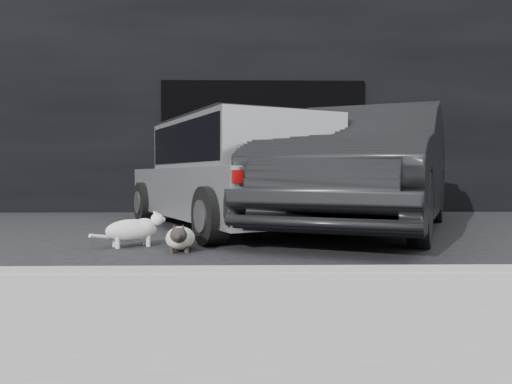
{
  "coord_description": "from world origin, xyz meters",
  "views": [
    {
      "loc": [
        0.65,
        -5.91,
        0.75
      ],
      "look_at": [
        0.76,
        -0.91,
        0.57
      ],
      "focal_mm": 35.0,
      "sensor_mm": 36.0,
      "label": 1
    }
  ],
  "objects_px": {
    "second_car": "(368,167)",
    "cat_white": "(135,229)",
    "silver_hatchback": "(236,169)",
    "cat_siamese": "(180,238)"
  },
  "relations": [
    {
      "from": "second_car",
      "to": "cat_white",
      "type": "relative_size",
      "value": 7.25
    },
    {
      "from": "silver_hatchback",
      "to": "second_car",
      "type": "relative_size",
      "value": 0.87
    },
    {
      "from": "silver_hatchback",
      "to": "second_car",
      "type": "xyz_separation_m",
      "value": [
        1.79,
        -0.17,
        0.02
      ]
    },
    {
      "from": "second_car",
      "to": "cat_siamese",
      "type": "xyz_separation_m",
      "value": [
        -2.29,
        -1.83,
        -0.72
      ]
    },
    {
      "from": "cat_siamese",
      "to": "cat_white",
      "type": "bearing_deg",
      "value": -37.63
    },
    {
      "from": "cat_white",
      "to": "silver_hatchback",
      "type": "bearing_deg",
      "value": 122.04
    },
    {
      "from": "silver_hatchback",
      "to": "cat_siamese",
      "type": "xyz_separation_m",
      "value": [
        -0.5,
        -2.0,
        -0.69
      ]
    },
    {
      "from": "cat_siamese",
      "to": "second_car",
      "type": "bearing_deg",
      "value": -145.44
    },
    {
      "from": "second_car",
      "to": "cat_siamese",
      "type": "relative_size",
      "value": 6.11
    },
    {
      "from": "silver_hatchback",
      "to": "cat_white",
      "type": "relative_size",
      "value": 6.3
    }
  ]
}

